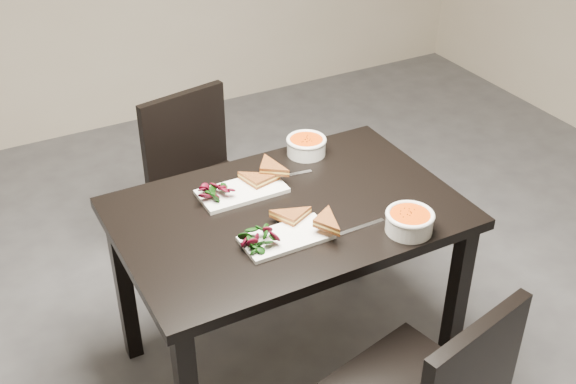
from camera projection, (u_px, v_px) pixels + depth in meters
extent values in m
plane|color=#47474C|center=(327.00, 369.00, 2.90)|extent=(5.00, 5.00, 0.00)
cube|color=black|center=(288.00, 213.00, 2.54)|extent=(1.20, 0.80, 0.04)
cube|color=black|center=(456.00, 302.00, 2.71)|extent=(0.06, 0.06, 0.71)
cube|color=black|center=(124.00, 286.00, 2.78)|extent=(0.06, 0.06, 0.71)
cube|color=black|center=(358.00, 212.00, 3.21)|extent=(0.06, 0.06, 0.71)
cube|color=black|center=(401.00, 381.00, 2.58)|extent=(0.05, 0.05, 0.41)
cube|color=black|center=(471.00, 378.00, 2.00)|extent=(0.42, 0.13, 0.40)
cube|color=black|center=(211.00, 193.00, 3.21)|extent=(0.49, 0.49, 0.04)
cube|color=black|center=(203.00, 268.00, 3.11)|extent=(0.05, 0.05, 0.41)
cube|color=black|center=(268.00, 237.00, 3.31)|extent=(0.05, 0.05, 0.41)
cube|color=black|center=(160.00, 231.00, 3.35)|extent=(0.05, 0.05, 0.41)
cube|color=black|center=(223.00, 204.00, 3.54)|extent=(0.05, 0.05, 0.41)
cube|color=black|center=(184.00, 134.00, 3.21)|extent=(0.42, 0.12, 0.40)
cube|color=white|center=(286.00, 238.00, 2.38)|extent=(0.30, 0.15, 0.01)
cylinder|color=white|center=(409.00, 223.00, 2.40)|extent=(0.16, 0.16, 0.06)
cylinder|color=#E45D0A|center=(410.00, 216.00, 2.39)|extent=(0.14, 0.14, 0.02)
torus|color=white|center=(410.00, 215.00, 2.39)|extent=(0.17, 0.17, 0.02)
cube|color=silver|center=(362.00, 227.00, 2.44)|extent=(0.18, 0.02, 0.00)
cube|color=white|center=(242.00, 191.00, 2.61)|extent=(0.32, 0.16, 0.02)
cylinder|color=white|center=(306.00, 147.00, 2.85)|extent=(0.15, 0.15, 0.06)
cylinder|color=#E45D0A|center=(306.00, 141.00, 2.83)|extent=(0.13, 0.13, 0.02)
torus|color=white|center=(306.00, 140.00, 2.83)|extent=(0.16, 0.16, 0.02)
cube|color=silver|center=(289.00, 175.00, 2.72)|extent=(0.18, 0.04, 0.00)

